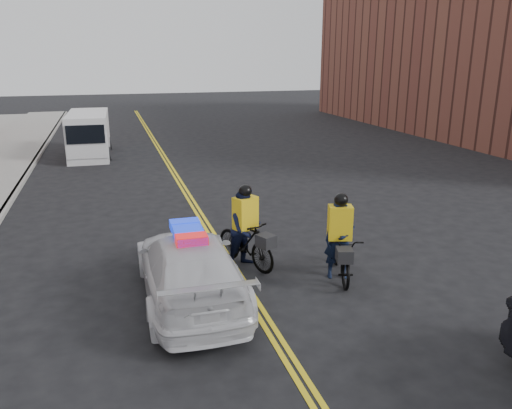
{
  "coord_description": "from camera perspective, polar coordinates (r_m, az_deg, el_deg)",
  "views": [
    {
      "loc": [
        -2.58,
        -9.32,
        4.85
      ],
      "look_at": [
        0.8,
        2.06,
        1.3
      ],
      "focal_mm": 35.0,
      "sensor_mm": 36.0,
      "label": 1
    }
  ],
  "objects": [
    {
      "name": "center_line_right",
      "position": [
        18.18,
        -7.54,
        1.05
      ],
      "size": [
        0.1,
        60.0,
        0.01
      ],
      "primitive_type": "cube",
      "color": "yellow",
      "rests_on": "ground"
    },
    {
      "name": "cyclist_far",
      "position": [
        11.8,
        -1.18,
        -3.46
      ],
      "size": [
        1.34,
        2.04,
        2.01
      ],
      "rotation": [
        0.0,
        0.0,
        0.43
      ],
      "color": "black",
      "rests_on": "ground"
    },
    {
      "name": "police_cruiser",
      "position": [
        10.35,
        -7.62,
        -7.12
      ],
      "size": [
        2.01,
        4.83,
        1.55
      ],
      "rotation": [
        0.0,
        0.0,
        3.13
      ],
      "color": "silver",
      "rests_on": "ground"
    },
    {
      "name": "ground",
      "position": [
        10.82,
        -0.97,
        -9.99
      ],
      "size": [
        120.0,
        120.0,
        0.0
      ],
      "primitive_type": "plane",
      "color": "black",
      "rests_on": "ground"
    },
    {
      "name": "building_across",
      "position": [
        36.76,
        26.52,
        16.01
      ],
      "size": [
        12.0,
        30.0,
        11.0
      ],
      "primitive_type": "cube",
      "color": "brown",
      "rests_on": "ground"
    },
    {
      "name": "cyclist_near",
      "position": [
        11.39,
        9.44,
        -5.01
      ],
      "size": [
        1.25,
        2.13,
        1.98
      ],
      "rotation": [
        0.0,
        0.0,
        -0.29
      ],
      "color": "black",
      "rests_on": "ground"
    },
    {
      "name": "cargo_van",
      "position": [
        26.37,
        -18.55,
        7.51
      ],
      "size": [
        2.1,
        5.17,
        2.14
      ],
      "rotation": [
        0.0,
        0.0,
        -0.03
      ],
      "color": "white",
      "rests_on": "ground"
    },
    {
      "name": "curb",
      "position": [
        18.29,
        -26.68,
        -0.3
      ],
      "size": [
        0.2,
        60.0,
        0.15
      ],
      "primitive_type": "cube",
      "color": "gray",
      "rests_on": "ground"
    },
    {
      "name": "center_line_left",
      "position": [
        18.16,
        -8.03,
        1.01
      ],
      "size": [
        0.1,
        60.0,
        0.01
      ],
      "primitive_type": "cube",
      "color": "yellow",
      "rests_on": "ground"
    }
  ]
}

